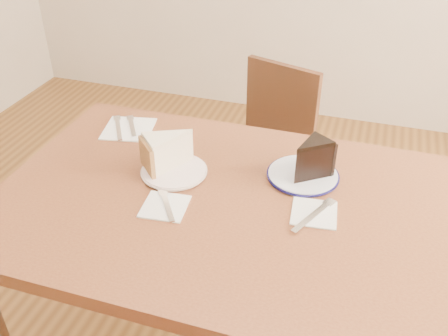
# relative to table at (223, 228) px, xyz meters

# --- Properties ---
(table) EXTENTS (1.20, 0.80, 0.75)m
(table) POSITION_rel_table_xyz_m (0.00, 0.00, 0.00)
(table) COLOR #4A2514
(table) RESTS_ON ground
(chair_far) EXTENTS (0.49, 0.49, 0.78)m
(chair_far) POSITION_rel_table_xyz_m (-0.06, 0.75, -0.22)
(chair_far) COLOR #321A0F
(chair_far) RESTS_ON ground
(plate_cream) EXTENTS (0.18, 0.18, 0.01)m
(plate_cream) POSITION_rel_table_xyz_m (-0.17, 0.07, 0.10)
(plate_cream) COLOR silver
(plate_cream) RESTS_ON table
(plate_navy) EXTENTS (0.19, 0.19, 0.01)m
(plate_navy) POSITION_rel_table_xyz_m (0.18, 0.16, 0.10)
(plate_navy) COLOR white
(plate_navy) RESTS_ON table
(carrot_cake) EXTENTS (0.16, 0.16, 0.09)m
(carrot_cake) POSITION_rel_table_xyz_m (-0.18, 0.10, 0.15)
(carrot_cake) COLOR white
(carrot_cake) RESTS_ON plate_cream
(chocolate_cake) EXTENTS (0.12, 0.13, 0.10)m
(chocolate_cake) POSITION_rel_table_xyz_m (0.19, 0.15, 0.16)
(chocolate_cake) COLOR black
(chocolate_cake) RESTS_ON plate_navy
(napkin_cream) EXTENTS (0.12, 0.12, 0.00)m
(napkin_cream) POSITION_rel_table_xyz_m (-0.13, -0.08, 0.10)
(napkin_cream) COLOR white
(napkin_cream) RESTS_ON table
(napkin_navy) EXTENTS (0.12, 0.12, 0.00)m
(napkin_navy) POSITION_rel_table_xyz_m (0.23, 0.01, 0.10)
(napkin_navy) COLOR white
(napkin_navy) RESTS_ON table
(napkin_spare) EXTENTS (0.18, 0.18, 0.00)m
(napkin_spare) POSITION_rel_table_xyz_m (-0.40, 0.26, 0.10)
(napkin_spare) COLOR white
(napkin_spare) RESTS_ON table
(fork_cream) EXTENTS (0.09, 0.12, 0.00)m
(fork_cream) POSITION_rel_table_xyz_m (-0.13, -0.07, 0.10)
(fork_cream) COLOR silver
(fork_cream) RESTS_ON napkin_cream
(knife_navy) EXTENTS (0.09, 0.16, 0.00)m
(knife_navy) POSITION_rel_table_xyz_m (0.23, -0.00, 0.10)
(knife_navy) COLOR silver
(knife_navy) RESTS_ON napkin_navy
(fork_spare) EXTENTS (0.09, 0.13, 0.00)m
(fork_spare) POSITION_rel_table_xyz_m (-0.40, 0.27, 0.10)
(fork_spare) COLOR silver
(fork_spare) RESTS_ON napkin_spare
(knife_spare) EXTENTS (0.10, 0.14, 0.00)m
(knife_spare) POSITION_rel_table_xyz_m (-0.43, 0.25, 0.10)
(knife_spare) COLOR silver
(knife_spare) RESTS_ON napkin_spare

